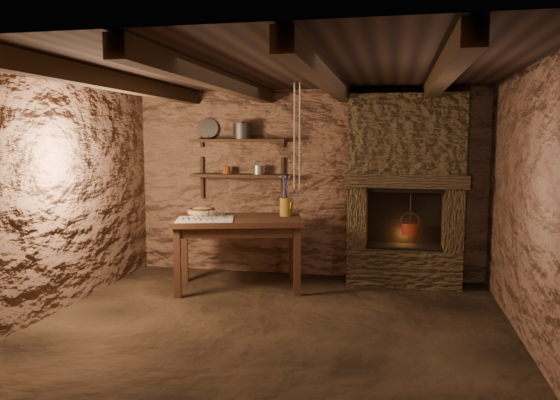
% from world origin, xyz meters
% --- Properties ---
extents(floor, '(4.50, 4.50, 0.00)m').
position_xyz_m(floor, '(0.00, 0.00, 0.00)').
color(floor, black).
rests_on(floor, ground).
extents(back_wall, '(4.50, 0.04, 2.40)m').
position_xyz_m(back_wall, '(0.00, 2.00, 1.20)').
color(back_wall, brown).
rests_on(back_wall, floor).
extents(front_wall, '(4.50, 0.04, 2.40)m').
position_xyz_m(front_wall, '(0.00, -2.00, 1.20)').
color(front_wall, brown).
rests_on(front_wall, floor).
extents(left_wall, '(0.04, 4.00, 2.40)m').
position_xyz_m(left_wall, '(-2.25, 0.00, 1.20)').
color(left_wall, brown).
rests_on(left_wall, floor).
extents(right_wall, '(0.04, 4.00, 2.40)m').
position_xyz_m(right_wall, '(2.25, 0.00, 1.20)').
color(right_wall, brown).
rests_on(right_wall, floor).
extents(ceiling, '(4.50, 4.00, 0.04)m').
position_xyz_m(ceiling, '(0.00, 0.00, 2.40)').
color(ceiling, black).
rests_on(ceiling, back_wall).
extents(beam_far_left, '(0.14, 3.95, 0.16)m').
position_xyz_m(beam_far_left, '(-1.50, 0.00, 2.31)').
color(beam_far_left, black).
rests_on(beam_far_left, ceiling).
extents(beam_mid_left, '(0.14, 3.95, 0.16)m').
position_xyz_m(beam_mid_left, '(-0.50, 0.00, 2.31)').
color(beam_mid_left, black).
rests_on(beam_mid_left, ceiling).
extents(beam_mid_right, '(0.14, 3.95, 0.16)m').
position_xyz_m(beam_mid_right, '(0.50, 0.00, 2.31)').
color(beam_mid_right, black).
rests_on(beam_mid_right, ceiling).
extents(beam_far_right, '(0.14, 3.95, 0.16)m').
position_xyz_m(beam_far_right, '(1.50, 0.00, 2.31)').
color(beam_far_right, black).
rests_on(beam_far_right, ceiling).
extents(shelf_lower, '(1.25, 0.30, 0.04)m').
position_xyz_m(shelf_lower, '(-0.85, 1.84, 1.30)').
color(shelf_lower, black).
rests_on(shelf_lower, back_wall).
extents(shelf_upper, '(1.25, 0.30, 0.04)m').
position_xyz_m(shelf_upper, '(-0.85, 1.84, 1.75)').
color(shelf_upper, black).
rests_on(shelf_upper, back_wall).
extents(hearth, '(1.43, 0.51, 2.30)m').
position_xyz_m(hearth, '(1.25, 1.77, 1.23)').
color(hearth, '#3D301E').
rests_on(hearth, floor).
extents(work_table, '(1.66, 1.21, 0.85)m').
position_xyz_m(work_table, '(-0.67, 1.16, 0.46)').
color(work_table, '#321C11').
rests_on(work_table, floor).
extents(linen_cloth, '(0.75, 0.66, 0.01)m').
position_xyz_m(linen_cloth, '(-0.99, 0.91, 0.86)').
color(linen_cloth, beige).
rests_on(linen_cloth, work_table).
extents(pewter_cutlery_row, '(0.57, 0.34, 0.01)m').
position_xyz_m(pewter_cutlery_row, '(-0.99, 0.89, 0.87)').
color(pewter_cutlery_row, gray).
rests_on(pewter_cutlery_row, linen_cloth).
extents(drinking_glasses, '(0.21, 0.06, 0.08)m').
position_xyz_m(drinking_glasses, '(-0.97, 1.04, 0.90)').
color(drinking_glasses, white).
rests_on(drinking_glasses, linen_cloth).
extents(stoneware_jug, '(0.17, 0.17, 0.49)m').
position_xyz_m(stoneware_jug, '(-0.15, 1.41, 1.06)').
color(stoneware_jug, olive).
rests_on(stoneware_jug, work_table).
extents(wooden_bowl, '(0.47, 0.47, 0.12)m').
position_xyz_m(wooden_bowl, '(-1.14, 1.23, 0.89)').
color(wooden_bowl, '#9D7744').
rests_on(wooden_bowl, work_table).
extents(iron_stockpot, '(0.31, 0.31, 0.18)m').
position_xyz_m(iron_stockpot, '(-0.80, 1.84, 1.86)').
color(iron_stockpot, '#312E2B').
rests_on(iron_stockpot, shelf_upper).
extents(tin_pan, '(0.30, 0.18, 0.28)m').
position_xyz_m(tin_pan, '(-1.30, 1.94, 1.91)').
color(tin_pan, '#999994').
rests_on(tin_pan, shelf_upper).
extents(small_kettle, '(0.19, 0.15, 0.17)m').
position_xyz_m(small_kettle, '(-0.59, 1.84, 1.38)').
color(small_kettle, '#999994').
rests_on(small_kettle, shelf_lower).
extents(rusty_tin, '(0.10, 0.10, 0.10)m').
position_xyz_m(rusty_tin, '(-1.02, 1.84, 1.37)').
color(rusty_tin, '#5E2C12').
rests_on(rusty_tin, shelf_lower).
extents(red_pot, '(0.23, 0.23, 0.54)m').
position_xyz_m(red_pot, '(1.32, 1.72, 0.70)').
color(red_pot, maroon).
rests_on(red_pot, hearth).
extents(hanging_ropes, '(0.08, 0.08, 1.20)m').
position_xyz_m(hanging_ropes, '(0.05, 1.05, 1.80)').
color(hanging_ropes, '#CCBC90').
rests_on(hanging_ropes, ceiling).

